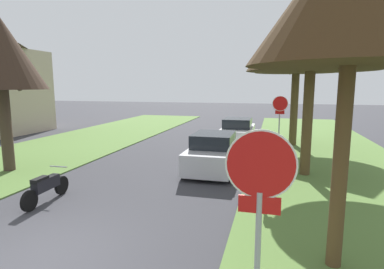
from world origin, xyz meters
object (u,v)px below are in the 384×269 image
Objects in this scene: parked_sedan_white at (238,132)px; parked_motorcycle at (46,187)px; stop_sign_far at (280,111)px; street_tree_right_mid_b at (297,50)px; parked_sedan_silver at (214,152)px; curbside_mailbox at (260,168)px; stop_sign_near at (259,201)px; street_tree_right_mid_a at (313,23)px.

parked_sedan_white is 2.15× the size of parked_motorcycle.
stop_sign_far reaches higher than parked_sedan_white.
street_tree_right_mid_b reaches higher than parked_sedan_silver.
parked_motorcycle is at bearing -111.87° from parked_sedan_white.
parked_sedan_white reaches higher than curbside_mailbox.
parked_motorcycle is 1.62× the size of curbside_mailbox.
street_tree_right_mid_b is at bearing 1.92° from parked_sedan_white.
curbside_mailbox is (6.24, 1.63, 0.57)m from parked_motorcycle.
street_tree_right_mid_b is 5.76m from parked_sedan_white.
parked_sedan_silver is at bearing 103.58° from stop_sign_near.
street_tree_right_mid_a is (0.94, -4.50, 3.62)m from stop_sign_far.
parked_sedan_silver is at bearing -120.86° from stop_sign_far.
stop_sign_near is 9.56m from parked_sedan_silver.
parked_sedan_white is at bearing 100.09° from curbside_mailbox.
street_tree_right_mid_b is at bearing 85.21° from stop_sign_near.
street_tree_right_mid_b is 3.31× the size of parked_motorcycle.
stop_sign_far is at bearing 59.14° from parked_sedan_silver.
parked_motorcycle is at bearing -165.39° from curbside_mailbox.
stop_sign_near is 2.34× the size of curbside_mailbox.
street_tree_right_mid_b is (0.83, 1.85, 3.33)m from stop_sign_far.
stop_sign_far is 5.85m from street_tree_right_mid_a.
stop_sign_far is at bearing 85.10° from curbside_mailbox.
stop_sign_near is at bearing -32.75° from parked_motorcycle.
street_tree_right_mid_a reaches higher than street_tree_right_mid_b.
stop_sign_far is (0.47, 13.67, -0.03)m from stop_sign_near.
parked_motorcycle is at bearing -125.98° from stop_sign_far.
stop_sign_far is 8.01m from curbside_mailbox.
stop_sign_near is 0.40× the size of street_tree_right_mid_a.
parked_sedan_silver is at bearing -92.69° from parked_sedan_white.
parked_sedan_silver is at bearing 120.54° from curbside_mailbox.
stop_sign_far is 0.67× the size of parked_sedan_silver.
street_tree_right_mid_a is 10.73m from parked_motorcycle.
street_tree_right_mid_b is 1.54× the size of parked_sedan_white.
parked_sedan_silver is 3.97m from curbside_mailbox.
street_tree_right_mid_a reaches higher than curbside_mailbox.
street_tree_right_mid_a is at bearing -0.07° from parked_sedan_silver.
street_tree_right_mid_a is at bearing 32.61° from parked_motorcycle.
street_tree_right_mid_a is 6.23m from parked_sedan_silver.
curbside_mailbox is at bearing -98.80° from street_tree_right_mid_b.
stop_sign_near is 15.61m from parked_sedan_white.
parked_sedan_silver is at bearing 179.93° from street_tree_right_mid_a.
parked_sedan_white is 3.47× the size of curbside_mailbox.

